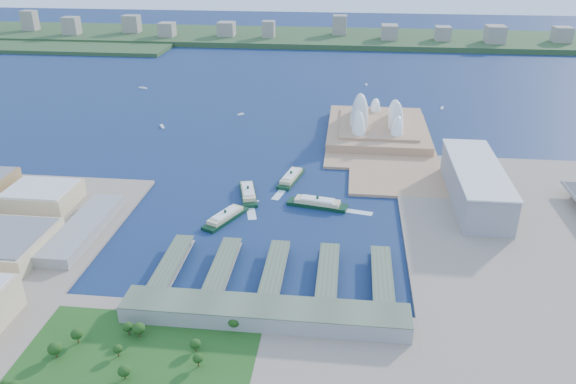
# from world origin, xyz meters

# --- Properties ---
(ground) EXTENTS (3000.00, 3000.00, 0.00)m
(ground) POSITION_xyz_m (0.00, 0.00, 0.00)
(ground) COLOR #0F1E47
(ground) RESTS_ON ground
(east_land) EXTENTS (240.00, 500.00, 3.00)m
(east_land) POSITION_xyz_m (240.00, -50.00, 1.50)
(east_land) COLOR gray
(east_land) RESTS_ON ground
(peninsula) EXTENTS (135.00, 220.00, 3.00)m
(peninsula) POSITION_xyz_m (107.50, 260.00, 1.50)
(peninsula) COLOR tan
(peninsula) RESTS_ON ground
(far_shore) EXTENTS (2200.00, 260.00, 12.00)m
(far_shore) POSITION_xyz_m (0.00, 980.00, 6.00)
(far_shore) COLOR #2D4926
(far_shore) RESTS_ON ground
(opera_house) EXTENTS (134.00, 180.00, 58.00)m
(opera_house) POSITION_xyz_m (105.00, 280.00, 32.00)
(opera_house) COLOR white
(opera_house) RESTS_ON peninsula
(toaster_building) EXTENTS (45.00, 155.00, 35.00)m
(toaster_building) POSITION_xyz_m (195.00, 80.00, 20.50)
(toaster_building) COLOR gray
(toaster_building) RESTS_ON east_land
(ferry_wharves) EXTENTS (184.00, 90.00, 9.30)m
(ferry_wharves) POSITION_xyz_m (14.00, -75.00, 4.65)
(ferry_wharves) COLOR #4B5943
(ferry_wharves) RESTS_ON ground
(terminal_building) EXTENTS (200.00, 28.00, 12.00)m
(terminal_building) POSITION_xyz_m (15.00, -135.00, 9.00)
(terminal_building) COLOR gray
(terminal_building) RESTS_ON south_land
(park) EXTENTS (150.00, 110.00, 16.00)m
(park) POSITION_xyz_m (-60.00, -190.00, 11.00)
(park) COLOR #194714
(park) RESTS_ON south_land
(far_skyline) EXTENTS (1900.00, 140.00, 55.00)m
(far_skyline) POSITION_xyz_m (0.00, 960.00, 39.50)
(far_skyline) COLOR gray
(far_skyline) RESTS_ON far_shore
(ferry_a) EXTENTS (28.76, 59.58, 10.92)m
(ferry_a) POSITION_xyz_m (-33.31, 69.38, 5.46)
(ferry_a) COLOR black
(ferry_a) RESTS_ON ground
(ferry_b) EXTENTS (26.58, 58.56, 10.73)m
(ferry_b) POSITION_xyz_m (6.65, 114.17, 5.37)
(ferry_b) COLOR black
(ferry_b) RESTS_ON ground
(ferry_c) EXTENTS (36.65, 56.51, 10.55)m
(ferry_c) POSITION_xyz_m (-45.21, 14.35, 5.27)
(ferry_c) COLOR black
(ferry_c) RESTS_ON ground
(ferry_d) EXTENTS (61.61, 26.75, 11.30)m
(ferry_d) POSITION_xyz_m (39.54, 53.15, 5.65)
(ferry_d) COLOR black
(ferry_d) RESTS_ON ground
(boat_a) EXTENTS (10.85, 15.54, 3.00)m
(boat_a) POSITION_xyz_m (-191.65, 275.23, 1.50)
(boat_a) COLOR white
(boat_a) RESTS_ON ground
(boat_b) EXTENTS (10.02, 9.50, 2.76)m
(boat_b) POSITION_xyz_m (-93.21, 343.61, 1.38)
(boat_b) COLOR white
(boat_b) RESTS_ON ground
(boat_c) EXTENTS (6.47, 12.95, 2.80)m
(boat_c) POSITION_xyz_m (208.50, 410.28, 1.40)
(boat_c) COLOR white
(boat_c) RESTS_ON ground
(boat_d) EXTENTS (15.62, 7.89, 2.59)m
(boat_d) POSITION_xyz_m (-291.15, 476.15, 1.29)
(boat_d) COLOR white
(boat_d) RESTS_ON ground
(boat_e) EXTENTS (3.75, 11.05, 2.69)m
(boat_e) POSITION_xyz_m (94.57, 540.97, 1.35)
(boat_e) COLOR white
(boat_e) RESTS_ON ground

